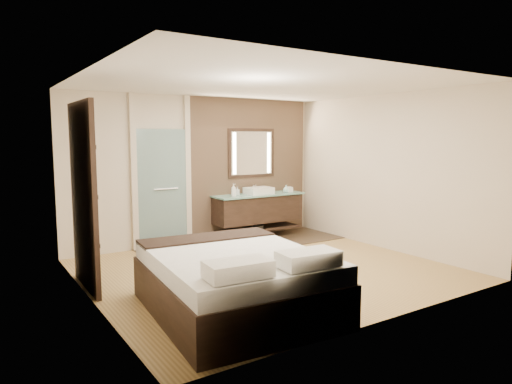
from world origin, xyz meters
TOP-DOWN VIEW (x-y plane):
  - floor at (0.00, 0.00)m, footprint 5.00×5.00m
  - tile_strip at (0.60, 1.60)m, footprint 3.80×1.30m
  - stone_wall at (1.10, 2.21)m, footprint 2.60×0.08m
  - vanity at (1.10, 1.92)m, footprint 1.85×0.55m
  - mirror_unit at (1.10, 2.16)m, footprint 1.06×0.04m
  - frosted_door at (-0.75, 2.20)m, footprint 1.10×0.12m
  - shoji_partition at (-2.43, 0.60)m, footprint 0.06×1.20m
  - bed at (-1.22, -1.16)m, footprint 1.93×2.33m
  - bath_mat at (0.20, 0.92)m, footprint 0.75×0.55m
  - waste_bin at (1.06, 1.85)m, footprint 0.22×0.22m
  - tissue_box at (1.78, 1.83)m, footprint 0.13×0.13m
  - soap_bottle_a at (0.48, 1.81)m, footprint 0.12×0.12m
  - soap_bottle_b at (0.69, 2.02)m, footprint 0.08×0.08m
  - soap_bottle_c at (1.69, 1.80)m, footprint 0.12×0.12m
  - cup at (1.86, 1.95)m, footprint 0.14×0.14m

SIDE VIEW (x-z plane):
  - floor at x=0.00m, z-range 0.00..0.00m
  - tile_strip at x=0.60m, z-range 0.00..0.01m
  - bath_mat at x=0.20m, z-range 0.01..0.03m
  - waste_bin at x=1.06m, z-range 0.00..0.27m
  - bed at x=-1.22m, z-range -0.07..0.77m
  - vanity at x=1.10m, z-range 0.14..1.02m
  - cup at x=1.86m, z-range 0.86..0.96m
  - tissue_box at x=1.78m, z-range 0.86..0.97m
  - soap_bottle_c at x=1.69m, z-range 0.86..1.01m
  - soap_bottle_b at x=0.69m, z-range 0.86..1.02m
  - soap_bottle_a at x=0.48m, z-range 0.86..1.11m
  - frosted_door at x=-0.75m, z-range -0.21..2.49m
  - shoji_partition at x=-2.43m, z-range 0.01..2.41m
  - stone_wall at x=1.10m, z-range 0.00..2.70m
  - mirror_unit at x=1.10m, z-range 1.17..2.13m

